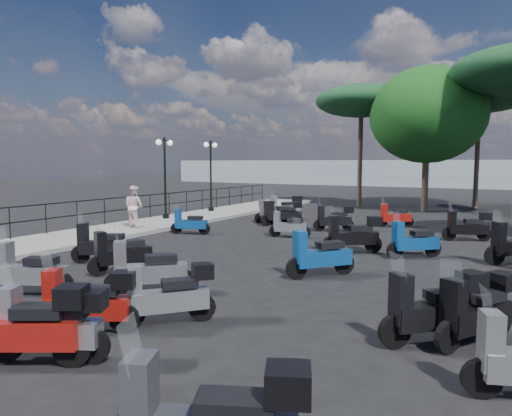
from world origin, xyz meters
The scene contains 32 objects.
ground centered at (0.00, 0.00, 0.00)m, with size 120.00×120.00×0.00m, color black.
sidewalk centered at (-6.50, 3.00, 0.07)m, with size 3.00×30.00×0.15m, color slate.
railing centered at (-7.80, 2.80, 0.90)m, with size 0.04×26.04×1.10m.
lamp_post_1 centered at (-7.05, 5.08, 2.28)m, with size 0.31×1.10×3.73m.
lamp_post_2 centered at (-7.12, 8.83, 2.29)m, with size 0.31×1.11×3.75m.
pedestrian_far centered at (-6.20, 2.19, 0.99)m, with size 0.81×0.63×1.67m, color beige.
scooter_0 centered at (-1.62, -5.48, 0.49)m, with size 1.66×0.92×1.41m.
scooter_1 centered at (-2.69, -2.61, 0.49)m, with size 1.57×1.04×1.41m.
scooter_2 centered at (-1.44, -3.14, 0.48)m, with size 0.91×1.60×1.37m.
scooter_3 centered at (-3.75, 2.59, 0.43)m, with size 1.48×0.74×1.23m.
scooter_4 centered at (-2.54, 7.08, 0.46)m, with size 1.35×1.13×1.32m.
scooter_5 centered at (-2.49, 8.34, 0.56)m, with size 1.31×1.57×1.49m.
scooter_7 centered at (1.12, -6.33, 0.50)m, with size 1.51×1.01×1.34m.
scooter_8 centered at (0.47, -4.25, 0.51)m, with size 1.44×1.32×1.46m.
scooter_9 centered at (-0.10, 3.74, 0.42)m, with size 1.51×0.62×1.22m.
scooter_10 centered at (-1.78, 6.82, 0.50)m, with size 1.48×1.07×1.34m.
scooter_11 centered at (-1.95, 6.52, 0.48)m, with size 1.06×1.52×1.39m.
scooter_12 centered at (1.37, -7.58, 0.56)m, with size 1.68×1.10×1.47m.
scooter_13 centered at (1.56, -7.32, 0.51)m, with size 1.56×0.96×1.35m.
scooter_14 centered at (3.01, -1.08, 0.51)m, with size 1.25×1.49×1.46m.
scooter_15 centered at (2.82, 2.12, 0.55)m, with size 1.61×1.20×1.47m.
scooter_16 centered at (0.81, 6.06, 0.49)m, with size 1.44×1.08×1.31m.
scooter_17 centered at (2.64, 8.45, 0.45)m, with size 1.38×1.02×1.28m.
scooter_19 centered at (1.98, -5.38, 0.50)m, with size 1.24×1.36×1.34m.
scooter_20 centered at (6.03, -4.04, 0.54)m, with size 1.41×1.36×1.42m.
scooter_21 centered at (4.55, 2.29, 0.47)m, with size 1.33×1.24×1.36m.
scooter_23 centered at (6.59, -3.78, 0.52)m, with size 1.05×1.55×1.37m.
scooter_26 centered at (5.65, 6.22, 0.50)m, with size 1.56×0.89×1.33m.
broadleaf_tree centered at (2.65, 15.71, 5.34)m, with size 6.27×6.27×8.01m.
pine_0 centered at (4.99, 19.28, 6.77)m, with size 6.43×6.43×7.91m.
pine_2 centered at (-1.39, 16.73, 6.47)m, with size 5.62×5.62×7.48m.
distant_hills centered at (0.00, 45.00, 1.50)m, with size 70.00×8.00×3.00m, color gray.
Camera 1 is at (6.98, -11.19, 2.74)m, focal length 32.00 mm.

